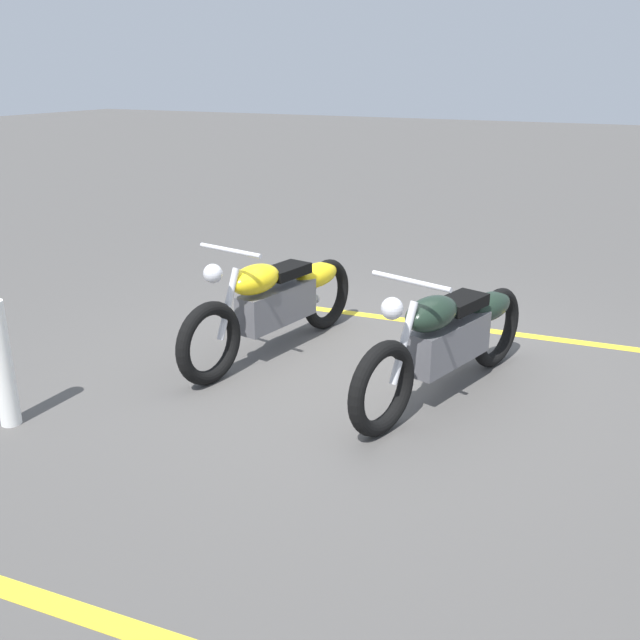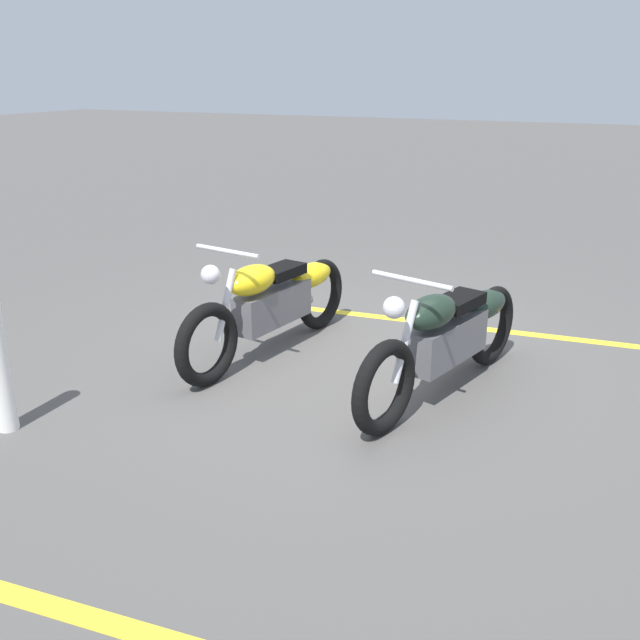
% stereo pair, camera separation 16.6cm
% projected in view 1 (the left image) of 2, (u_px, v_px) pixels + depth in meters
% --- Properties ---
extents(ground_plane, '(60.00, 60.00, 0.00)m').
position_uv_depth(ground_plane, '(361.00, 364.00, 5.91)').
color(ground_plane, '#514F4C').
extents(motorcycle_bright_foreground, '(2.22, 0.67, 1.04)m').
position_uv_depth(motorcycle_bright_foreground, '(277.00, 301.00, 6.05)').
color(motorcycle_bright_foreground, black).
rests_on(motorcycle_bright_foreground, ground).
extents(motorcycle_dark_foreground, '(2.18, 0.79, 1.04)m').
position_uv_depth(motorcycle_dark_foreground, '(450.00, 337.00, 5.23)').
color(motorcycle_dark_foreground, black).
rests_on(motorcycle_dark_foreground, ground).
extents(bollard_post, '(0.14, 0.14, 0.90)m').
position_uv_depth(bollard_post, '(2.00, 364.00, 4.77)').
color(bollard_post, white).
rests_on(bollard_post, ground).
extents(parking_stripe_near, '(0.38, 3.20, 0.01)m').
position_uv_depth(parking_stripe_near, '(467.00, 328.00, 6.73)').
color(parking_stripe_near, yellow).
rests_on(parking_stripe_near, ground).
extents(parking_stripe_mid, '(0.38, 3.20, 0.01)m').
position_uv_depth(parking_stripe_mid, '(78.00, 612.00, 3.21)').
color(parking_stripe_mid, yellow).
rests_on(parking_stripe_mid, ground).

